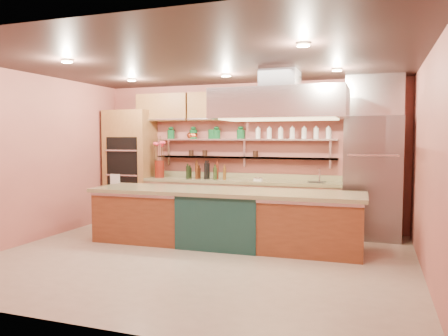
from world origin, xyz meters
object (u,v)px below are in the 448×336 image
at_px(island, 224,218).
at_px(green_canister, 212,134).
at_px(copper_kettle, 191,135).
at_px(kitchen_scale, 258,178).
at_px(refrigerator, 372,178).
at_px(flower_vase, 159,169).

bearing_deg(island, green_canister, 115.28).
xyz_separation_m(island, copper_kettle, (-1.25, 1.57, 1.33)).
xyz_separation_m(copper_kettle, green_canister, (0.45, 0.00, 0.02)).
bearing_deg(green_canister, copper_kettle, 180.00).
distance_m(island, green_canister, 2.22).
bearing_deg(kitchen_scale, copper_kettle, -179.31).
relative_size(island, kitchen_scale, 28.68).
height_order(island, green_canister, green_canister).
bearing_deg(refrigerator, green_canister, 175.68).
height_order(flower_vase, copper_kettle, copper_kettle).
distance_m(kitchen_scale, green_canister, 1.33).
xyz_separation_m(kitchen_scale, green_canister, (-1.01, 0.22, 0.83)).
height_order(refrigerator, kitchen_scale, refrigerator).
bearing_deg(copper_kettle, refrigerator, -3.76).
distance_m(refrigerator, copper_kettle, 3.58).
relative_size(island, copper_kettle, 25.36).
bearing_deg(kitchen_scale, island, -89.85).
height_order(island, copper_kettle, copper_kettle).
xyz_separation_m(refrigerator, island, (-2.25, -1.34, -0.60)).
relative_size(island, green_canister, 23.40).
height_order(copper_kettle, green_canister, green_canister).
relative_size(refrigerator, green_canister, 11.41).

